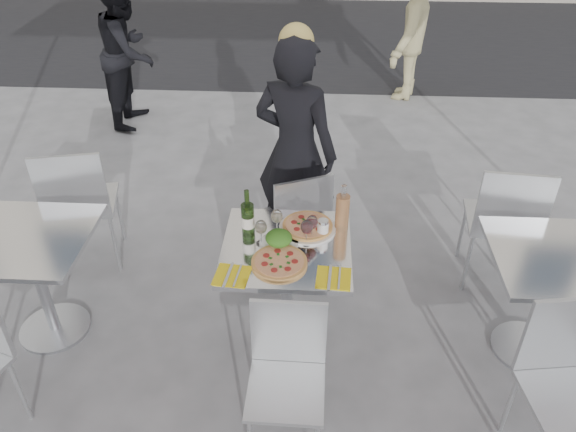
# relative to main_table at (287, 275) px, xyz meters

# --- Properties ---
(ground) EXTENTS (80.00, 80.00, 0.00)m
(ground) POSITION_rel_main_table_xyz_m (0.00, 0.00, -0.54)
(ground) COLOR #5F5F61
(street_asphalt) EXTENTS (24.00, 5.00, 0.00)m
(street_asphalt) POSITION_rel_main_table_xyz_m (0.00, 6.50, -0.54)
(street_asphalt) COLOR black
(street_asphalt) RESTS_ON ground
(main_table) EXTENTS (0.72, 0.72, 0.75)m
(main_table) POSITION_rel_main_table_xyz_m (0.00, 0.00, 0.00)
(main_table) COLOR #B7BABF
(main_table) RESTS_ON ground
(side_table_left) EXTENTS (0.72, 0.72, 0.75)m
(side_table_left) POSITION_rel_main_table_xyz_m (-1.50, 0.00, 0.00)
(side_table_left) COLOR #B7BABF
(side_table_left) RESTS_ON ground
(side_table_right) EXTENTS (0.72, 0.72, 0.75)m
(side_table_right) POSITION_rel_main_table_xyz_m (1.50, 0.00, 0.00)
(side_table_right) COLOR #B7BABF
(side_table_right) RESTS_ON ground
(chair_far) EXTENTS (0.53, 0.53, 0.88)m
(chair_far) POSITION_rel_main_table_xyz_m (0.04, 0.61, -0.02)
(chair_far) COLOR silver
(chair_far) RESTS_ON ground
(chair_near) EXTENTS (0.38, 0.39, 0.83)m
(chair_near) POSITION_rel_main_table_xyz_m (0.04, -0.63, -0.05)
(chair_near) COLOR silver
(chair_near) RESTS_ON ground
(side_chair_lfar) EXTENTS (0.53, 0.54, 0.98)m
(side_chair_lfar) POSITION_rel_main_table_xyz_m (-1.47, 0.66, 0.04)
(side_chair_lfar) COLOR silver
(side_chair_lfar) RESTS_ON ground
(side_chair_rfar) EXTENTS (0.48, 0.50, 0.97)m
(side_chair_rfar) POSITION_rel_main_table_xyz_m (1.40, 0.61, 0.04)
(side_chair_rfar) COLOR silver
(side_chair_rfar) RESTS_ON ground
(side_chair_rnear) EXTENTS (0.48, 0.49, 0.93)m
(side_chair_rnear) POSITION_rel_main_table_xyz_m (1.38, -0.65, 0.01)
(side_chair_rnear) COLOR silver
(side_chair_rnear) RESTS_ON ground
(woman_diner) EXTENTS (0.71, 0.60, 1.66)m
(woman_diner) POSITION_rel_main_table_xyz_m (0.01, 0.95, 0.29)
(woman_diner) COLOR black
(woman_diner) RESTS_ON ground
(pedestrian_a) EXTENTS (0.61, 0.77, 1.54)m
(pedestrian_a) POSITION_rel_main_table_xyz_m (-1.82, 3.13, 0.23)
(pedestrian_a) COLOR black
(pedestrian_a) RESTS_ON ground
(pedestrian_b) EXTENTS (0.90, 1.19, 1.63)m
(pedestrian_b) POSITION_rel_main_table_xyz_m (1.15, 3.99, 0.27)
(pedestrian_b) COLOR tan
(pedestrian_b) RESTS_ON ground
(pizza_near) EXTENTS (0.30, 0.30, 0.02)m
(pizza_near) POSITION_rel_main_table_xyz_m (-0.03, -0.16, 0.22)
(pizza_near) COLOR tan
(pizza_near) RESTS_ON main_table
(pizza_far) EXTENTS (0.33, 0.33, 0.03)m
(pizza_far) POSITION_rel_main_table_xyz_m (0.11, 0.17, 0.23)
(pizza_far) COLOR white
(pizza_far) RESTS_ON main_table
(salad_plate) EXTENTS (0.22, 0.22, 0.09)m
(salad_plate) POSITION_rel_main_table_xyz_m (-0.04, 0.01, 0.25)
(salad_plate) COLOR white
(salad_plate) RESTS_ON main_table
(wine_bottle) EXTENTS (0.07, 0.08, 0.29)m
(wine_bottle) POSITION_rel_main_table_xyz_m (-0.22, 0.10, 0.32)
(wine_bottle) COLOR #345821
(wine_bottle) RESTS_ON main_table
(carafe) EXTENTS (0.08, 0.08, 0.29)m
(carafe) POSITION_rel_main_table_xyz_m (0.31, 0.19, 0.33)
(carafe) COLOR tan
(carafe) RESTS_ON main_table
(sugar_shaker) EXTENTS (0.06, 0.06, 0.11)m
(sugar_shaker) POSITION_rel_main_table_xyz_m (0.20, 0.11, 0.26)
(sugar_shaker) COLOR white
(sugar_shaker) RESTS_ON main_table
(wineglass_white_a) EXTENTS (0.07, 0.07, 0.16)m
(wineglass_white_a) POSITION_rel_main_table_xyz_m (-0.14, 0.01, 0.32)
(wineglass_white_a) COLOR white
(wineglass_white_a) RESTS_ON main_table
(wineglass_white_b) EXTENTS (0.07, 0.07, 0.16)m
(wineglass_white_b) POSITION_rel_main_table_xyz_m (-0.06, 0.12, 0.32)
(wineglass_white_b) COLOR white
(wineglass_white_b) RESTS_ON main_table
(wineglass_red_a) EXTENTS (0.07, 0.07, 0.16)m
(wineglass_red_a) POSITION_rel_main_table_xyz_m (0.11, 0.03, 0.32)
(wineglass_red_a) COLOR white
(wineglass_red_a) RESTS_ON main_table
(wineglass_red_b) EXTENTS (0.07, 0.07, 0.16)m
(wineglass_red_b) POSITION_rel_main_table_xyz_m (0.14, 0.07, 0.32)
(wineglass_red_b) COLOR white
(wineglass_red_b) RESTS_ON main_table
(napkin_left) EXTENTS (0.20, 0.20, 0.01)m
(napkin_left) POSITION_rel_main_table_xyz_m (-0.27, -0.27, 0.21)
(napkin_left) COLOR yellow
(napkin_left) RESTS_ON main_table
(napkin_right) EXTENTS (0.19, 0.20, 0.01)m
(napkin_right) POSITION_rel_main_table_xyz_m (0.26, -0.26, 0.21)
(napkin_right) COLOR yellow
(napkin_right) RESTS_ON main_table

